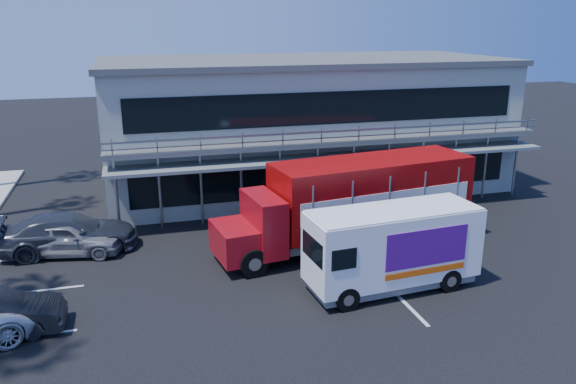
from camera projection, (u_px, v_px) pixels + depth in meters
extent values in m
plane|color=black|center=(347.00, 305.00, 19.13)|extent=(120.00, 120.00, 0.00)
cube|color=#9FA799|center=(303.00, 125.00, 32.69)|extent=(22.00, 10.00, 7.00)
cube|color=#515454|center=(303.00, 60.00, 31.62)|extent=(22.40, 10.40, 0.30)
cube|color=#515454|center=(336.00, 142.00, 27.50)|extent=(22.00, 1.20, 0.25)
cube|color=gray|center=(340.00, 134.00, 26.85)|extent=(22.00, 0.08, 0.90)
cube|color=slate|center=(338.00, 157.00, 27.43)|extent=(22.00, 1.80, 0.15)
cube|color=black|center=(331.00, 178.00, 28.62)|extent=(20.00, 0.06, 1.60)
cube|color=black|center=(333.00, 108.00, 27.57)|extent=(20.00, 0.06, 1.60)
cube|color=maroon|center=(236.00, 241.00, 21.87)|extent=(1.81, 2.59, 1.29)
cube|color=maroon|center=(264.00, 223.00, 22.14)|extent=(1.43, 2.80, 2.25)
cube|color=black|center=(263.00, 207.00, 21.95)|extent=(0.36, 2.26, 0.75)
cube|color=#A50A0A|center=(371.00, 191.00, 23.82)|extent=(8.85, 3.82, 2.78)
cube|color=slate|center=(370.00, 228.00, 24.30)|extent=(8.80, 3.43, 0.32)
cube|color=white|center=(389.00, 203.00, 22.66)|extent=(7.81, 1.11, 0.91)
cube|color=white|center=(355.00, 186.00, 25.03)|extent=(7.81, 1.11, 0.91)
cylinder|color=black|center=(254.00, 263.00, 21.11)|extent=(1.14, 0.43, 1.11)
cylinder|color=black|center=(234.00, 242.00, 23.17)|extent=(1.14, 0.43, 1.11)
cylinder|color=black|center=(334.00, 249.00, 22.41)|extent=(1.14, 0.43, 1.11)
cylinder|color=black|center=(309.00, 230.00, 24.48)|extent=(1.14, 0.43, 1.11)
cylinder|color=black|center=(439.00, 231.00, 24.37)|extent=(1.14, 0.43, 1.11)
cylinder|color=black|center=(407.00, 214.00, 26.44)|extent=(1.14, 0.43, 1.11)
cube|color=white|center=(393.00, 244.00, 19.88)|extent=(6.33, 2.61, 2.47)
cube|color=slate|center=(391.00, 279.00, 20.28)|extent=(6.06, 2.38, 0.31)
cube|color=black|center=(313.00, 249.00, 18.79)|extent=(0.20, 1.74, 0.84)
cube|color=white|center=(395.00, 210.00, 19.51)|extent=(6.20, 2.56, 0.07)
cube|color=#550E7F|center=(427.00, 248.00, 19.10)|extent=(3.17, 0.29, 1.32)
cube|color=#550E7F|center=(395.00, 227.00, 21.03)|extent=(3.17, 0.29, 1.32)
cube|color=#F2590C|center=(425.00, 271.00, 19.36)|extent=(3.17, 0.28, 0.22)
cylinder|color=black|center=(347.00, 299.00, 18.69)|extent=(0.87, 0.35, 0.85)
cylinder|color=black|center=(324.00, 276.00, 20.37)|extent=(0.87, 0.35, 0.85)
cylinder|color=black|center=(450.00, 280.00, 20.04)|extent=(0.87, 0.35, 0.85)
cylinder|color=black|center=(420.00, 260.00, 21.71)|extent=(0.87, 0.35, 0.85)
imported|color=#2A2F39|center=(69.00, 233.00, 23.44)|extent=(5.59, 2.37, 1.61)
imported|color=gray|center=(68.00, 238.00, 23.09)|extent=(4.65, 2.59, 1.50)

